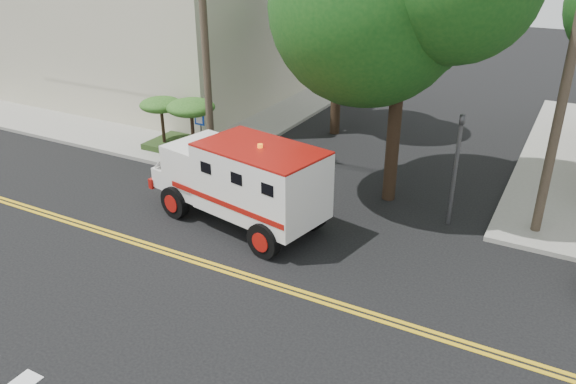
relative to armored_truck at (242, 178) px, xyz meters
The scene contains 9 objects.
ground 3.56m from the armored_truck, 52.63° to the right, with size 100.00×100.00×0.00m, color black.
sidewalk_nw 16.00m from the armored_truck, 136.53° to the left, with size 17.00×17.00×0.15m, color gray.
utility_pole_left 5.83m from the armored_truck, 136.61° to the left, with size 0.28×0.28×9.00m, color #382D23.
utility_pole_right 9.48m from the armored_truck, 23.95° to the left, with size 0.28×0.28×9.00m, color #382D23.
tree_left 10.17m from the armored_truck, 94.57° to the left, with size 4.48×4.20×7.70m.
traffic_signal 6.54m from the armored_truck, 28.06° to the left, with size 0.15×0.18×3.60m.
accessibility_sign 5.60m from the armored_truck, 139.55° to the left, with size 0.45×0.10×2.02m.
palm_planter 6.85m from the armored_truck, 143.38° to the left, with size 3.52×2.63×2.36m.
armored_truck is the anchor object (origin of this frame).
Camera 1 is at (6.79, -10.68, 8.45)m, focal length 35.00 mm.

